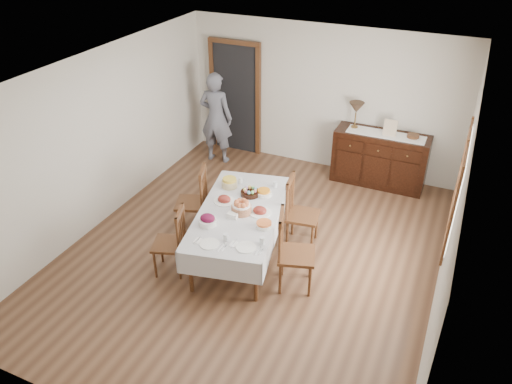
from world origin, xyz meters
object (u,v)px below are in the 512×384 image
at_px(chair_left_near, 172,241).
at_px(chair_right_far, 299,211).
at_px(chair_left_far, 195,200).
at_px(table_lamp, 356,108).
at_px(dining_table, 239,216).
at_px(person, 216,115).
at_px(sideboard, 380,159).
at_px(chair_right_near, 292,250).

distance_m(chair_left_near, chair_right_far, 1.84).
xyz_separation_m(chair_left_far, table_lamp, (1.70, 2.61, 0.77)).
distance_m(dining_table, chair_right_far, 0.89).
relative_size(dining_table, table_lamp, 4.99).
xyz_separation_m(chair_right_far, table_lamp, (0.17, 2.29, 0.77)).
bearing_deg(person, table_lamp, -175.05).
bearing_deg(chair_left_far, chair_right_far, 82.21).
xyz_separation_m(chair_left_far, sideboard, (2.21, 2.56, -0.06)).
bearing_deg(chair_left_near, sideboard, 132.20).
xyz_separation_m(dining_table, chair_right_near, (0.90, -0.33, -0.08)).
relative_size(chair_left_near, table_lamp, 2.14).
bearing_deg(person, sideboard, -177.35).
distance_m(person, table_lamp, 2.56).
xyz_separation_m(dining_table, chair_right_far, (0.66, 0.58, -0.10)).
distance_m(dining_table, chair_left_far, 0.91).
bearing_deg(dining_table, chair_left_near, -144.67).
bearing_deg(sideboard, chair_left_near, -119.53).
bearing_deg(table_lamp, chair_right_far, -94.26).
bearing_deg(chair_left_near, person, 179.45).
distance_m(dining_table, chair_left_near, 0.97).
height_order(chair_left_far, table_lamp, table_lamp).
xyz_separation_m(chair_right_far, person, (-2.33, 1.89, 0.38)).
xyz_separation_m(sideboard, table_lamp, (-0.51, 0.04, 0.83)).
xyz_separation_m(chair_left_near, table_lamp, (1.49, 3.57, 0.81)).
bearing_deg(chair_left_far, chair_right_near, 51.80).
distance_m(dining_table, chair_right_near, 0.96).
relative_size(dining_table, sideboard, 1.44).
height_order(chair_left_near, person, person).
relative_size(dining_table, chair_left_near, 2.33).
xyz_separation_m(chair_left_near, sideboard, (2.00, 3.53, -0.02)).
height_order(person, table_lamp, person).
height_order(chair_left_near, chair_right_far, chair_right_far).
xyz_separation_m(chair_left_near, chair_right_near, (1.55, 0.37, 0.07)).
bearing_deg(chair_right_near, table_lamp, -15.96).
xyz_separation_m(dining_table, table_lamp, (0.83, 2.87, 0.67)).
bearing_deg(chair_left_far, person, -179.69).
relative_size(dining_table, chair_right_near, 2.06).
distance_m(chair_left_near, sideboard, 4.05).
height_order(chair_left_far, chair_right_near, chair_right_near).
xyz_separation_m(dining_table, chair_left_near, (-0.65, -0.70, -0.14)).
relative_size(chair_left_far, chair_right_near, 0.95).
height_order(chair_right_near, sideboard, chair_right_near).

